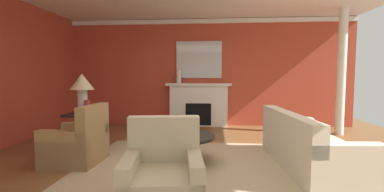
% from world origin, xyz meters
% --- Properties ---
extents(ground_plane, '(9.85, 9.85, 0.00)m').
position_xyz_m(ground_plane, '(0.00, 0.00, 0.00)').
color(ground_plane, brown).
extents(wall_fireplace, '(8.17, 0.12, 3.00)m').
position_xyz_m(wall_fireplace, '(0.00, 3.37, 1.50)').
color(wall_fireplace, '#B7422D').
rests_on(wall_fireplace, ground_plane).
extents(crown_moulding, '(8.17, 0.08, 0.12)m').
position_xyz_m(crown_moulding, '(0.00, 3.29, 2.92)').
color(crown_moulding, white).
extents(area_rug, '(3.19, 2.49, 0.01)m').
position_xyz_m(area_rug, '(-0.18, 0.05, 0.01)').
color(area_rug, tan).
rests_on(area_rug, ground_plane).
extents(fireplace, '(1.80, 0.35, 1.20)m').
position_xyz_m(fireplace, '(-0.13, 3.16, 0.57)').
color(fireplace, white).
rests_on(fireplace, ground_plane).
extents(mantel_mirror, '(1.27, 0.04, 1.02)m').
position_xyz_m(mantel_mirror, '(-0.13, 3.28, 1.86)').
color(mantel_mirror, silver).
extents(sofa, '(1.05, 2.16, 0.85)m').
position_xyz_m(sofa, '(1.72, -0.02, 0.30)').
color(sofa, beige).
rests_on(sofa, ground_plane).
extents(armchair_near_window, '(0.82, 0.82, 0.95)m').
position_xyz_m(armchair_near_window, '(-1.89, -0.13, 0.31)').
color(armchair_near_window, '#9E7A4C').
rests_on(armchair_near_window, ground_plane).
extents(armchair_facing_fireplace, '(0.90, 0.90, 0.95)m').
position_xyz_m(armchair_facing_fireplace, '(-0.24, -1.47, 0.31)').
color(armchair_facing_fireplace, '#C1B293').
rests_on(armchair_facing_fireplace, ground_plane).
extents(coffee_table, '(1.00, 1.00, 0.45)m').
position_xyz_m(coffee_table, '(-0.18, 0.05, 0.34)').
color(coffee_table, black).
rests_on(coffee_table, ground_plane).
extents(side_table, '(0.56, 0.56, 0.70)m').
position_xyz_m(side_table, '(-2.18, 0.62, 0.40)').
color(side_table, black).
rests_on(side_table, ground_plane).
extents(table_lamp, '(0.44, 0.44, 0.75)m').
position_xyz_m(table_lamp, '(-2.18, 0.62, 1.22)').
color(table_lamp, beige).
rests_on(table_lamp, side_table).
extents(vase_mantel_left, '(0.15, 0.15, 0.36)m').
position_xyz_m(vase_mantel_left, '(-0.68, 3.11, 1.38)').
color(vase_mantel_left, beige).
rests_on(vase_mantel_left, fireplace).
extents(vase_on_side_table, '(0.10, 0.10, 0.27)m').
position_xyz_m(vase_on_side_table, '(-2.03, 0.50, 0.83)').
color(vase_on_side_table, '#9E3328').
rests_on(vase_on_side_table, side_table).
extents(book_red_cover, '(0.23, 0.20, 0.03)m').
position_xyz_m(book_red_cover, '(-0.19, 0.17, 0.47)').
color(book_red_cover, navy).
rests_on(book_red_cover, coffee_table).
extents(book_art_folio, '(0.22, 0.21, 0.05)m').
position_xyz_m(book_art_folio, '(-0.09, 0.14, 0.51)').
color(book_art_folio, navy).
rests_on(book_art_folio, coffee_table).
extents(column_white, '(0.20, 0.20, 3.00)m').
position_xyz_m(column_white, '(3.30, 2.38, 1.50)').
color(column_white, white).
rests_on(column_white, ground_plane).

